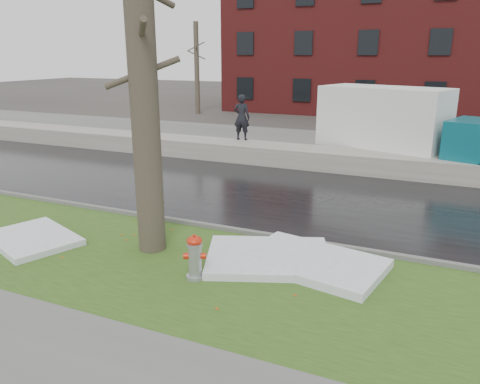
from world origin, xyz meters
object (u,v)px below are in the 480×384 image
at_px(tree, 143,77).
at_px(worker, 242,117).
at_px(box_truck, 407,126).
at_px(fire_hydrant, 195,255).

xyz_separation_m(tree, worker, (-2.14, 9.99, -2.14)).
bearing_deg(worker, box_truck, -177.96).
bearing_deg(box_truck, worker, -155.40).
xyz_separation_m(tree, box_truck, (4.45, 10.76, -2.23)).
relative_size(fire_hydrant, box_truck, 0.10).
xyz_separation_m(box_truck, worker, (-6.59, -0.77, 0.09)).
bearing_deg(tree, worker, 102.12).
distance_m(fire_hydrant, tree, 3.81).
bearing_deg(worker, tree, 97.48).
bearing_deg(tree, fire_hydrant, -29.28).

